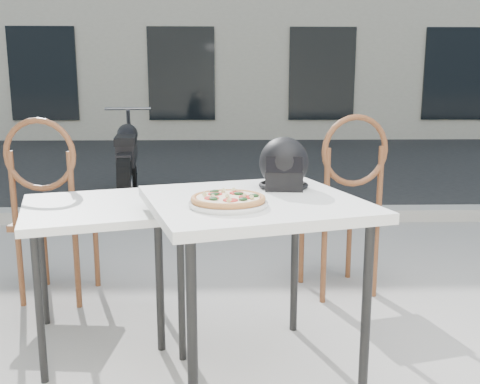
{
  "coord_description": "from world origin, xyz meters",
  "views": [
    {
      "loc": [
        -0.66,
        -2.22,
        1.34
      ],
      "look_at": [
        -0.59,
        -0.03,
        0.9
      ],
      "focal_mm": 40.0,
      "sensor_mm": 36.0,
      "label": 1
    }
  ],
  "objects_px": {
    "pizza": "(228,198)",
    "motorcycle": "(128,162)",
    "helmet": "(284,166)",
    "cafe_chair_side": "(51,201)",
    "cafe_table_side": "(104,217)",
    "cafe_chair_main": "(345,196)",
    "plate": "(228,204)",
    "cafe_table_main": "(253,215)"
  },
  "relations": [
    {
      "from": "plate",
      "to": "cafe_chair_main",
      "type": "height_order",
      "value": "cafe_chair_main"
    },
    {
      "from": "plate",
      "to": "cafe_table_side",
      "type": "bearing_deg",
      "value": 140.51
    },
    {
      "from": "pizza",
      "to": "cafe_chair_side",
      "type": "relative_size",
      "value": 0.35
    },
    {
      "from": "cafe_table_side",
      "to": "motorcycle",
      "type": "relative_size",
      "value": 0.46
    },
    {
      "from": "cafe_chair_main",
      "to": "cafe_table_side",
      "type": "xyz_separation_m",
      "value": [
        -1.38,
        -0.61,
        0.03
      ]
    },
    {
      "from": "cafe_table_main",
      "to": "cafe_table_side",
      "type": "bearing_deg",
      "value": 154.25
    },
    {
      "from": "plate",
      "to": "pizza",
      "type": "height_order",
      "value": "pizza"
    },
    {
      "from": "plate",
      "to": "cafe_chair_main",
      "type": "distance_m",
      "value": 1.37
    },
    {
      "from": "plate",
      "to": "cafe_chair_side",
      "type": "height_order",
      "value": "cafe_chair_side"
    },
    {
      "from": "pizza",
      "to": "cafe_table_side",
      "type": "bearing_deg",
      "value": 140.53
    },
    {
      "from": "cafe_table_main",
      "to": "cafe_chair_main",
      "type": "relative_size",
      "value": 0.95
    },
    {
      "from": "cafe_chair_side",
      "to": "motorcycle",
      "type": "bearing_deg",
      "value": -83.63
    },
    {
      "from": "motorcycle",
      "to": "pizza",
      "type": "bearing_deg",
      "value": -81.67
    },
    {
      "from": "pizza",
      "to": "plate",
      "type": "bearing_deg",
      "value": -129.9
    },
    {
      "from": "helmet",
      "to": "cafe_chair_main",
      "type": "xyz_separation_m",
      "value": [
        0.47,
        0.74,
        -0.31
      ]
    },
    {
      "from": "cafe_chair_side",
      "to": "cafe_table_main",
      "type": "bearing_deg",
      "value": 147.82
    },
    {
      "from": "cafe_table_main",
      "to": "plate",
      "type": "xyz_separation_m",
      "value": [
        -0.11,
        -0.16,
        0.09
      ]
    },
    {
      "from": "cafe_chair_main",
      "to": "motorcycle",
      "type": "height_order",
      "value": "cafe_chair_main"
    },
    {
      "from": "cafe_chair_side",
      "to": "motorcycle",
      "type": "distance_m",
      "value": 2.94
    },
    {
      "from": "plate",
      "to": "pizza",
      "type": "bearing_deg",
      "value": 50.1
    },
    {
      "from": "pizza",
      "to": "cafe_table_main",
      "type": "bearing_deg",
      "value": 55.25
    },
    {
      "from": "plate",
      "to": "motorcycle",
      "type": "bearing_deg",
      "value": 105.84
    },
    {
      "from": "pizza",
      "to": "motorcycle",
      "type": "height_order",
      "value": "motorcycle"
    },
    {
      "from": "cafe_chair_main",
      "to": "cafe_table_side",
      "type": "relative_size",
      "value": 1.19
    },
    {
      "from": "helmet",
      "to": "cafe_table_side",
      "type": "relative_size",
      "value": 0.28
    },
    {
      "from": "cafe_table_side",
      "to": "cafe_chair_main",
      "type": "bearing_deg",
      "value": 24.04
    },
    {
      "from": "motorcycle",
      "to": "plate",
      "type": "bearing_deg",
      "value": -81.67
    },
    {
      "from": "cafe_chair_main",
      "to": "cafe_table_side",
      "type": "distance_m",
      "value": 1.51
    },
    {
      "from": "helmet",
      "to": "cafe_chair_main",
      "type": "relative_size",
      "value": 0.23
    },
    {
      "from": "cafe_table_main",
      "to": "cafe_chair_side",
      "type": "bearing_deg",
      "value": 142.57
    },
    {
      "from": "helmet",
      "to": "motorcycle",
      "type": "relative_size",
      "value": 0.13
    },
    {
      "from": "pizza",
      "to": "cafe_table_side",
      "type": "distance_m",
      "value": 0.84
    },
    {
      "from": "cafe_table_main",
      "to": "pizza",
      "type": "xyz_separation_m",
      "value": [
        -0.11,
        -0.16,
        0.11
      ]
    },
    {
      "from": "cafe_table_main",
      "to": "pizza",
      "type": "relative_size",
      "value": 2.72
    },
    {
      "from": "pizza",
      "to": "cafe_chair_main",
      "type": "relative_size",
      "value": 0.35
    },
    {
      "from": "plate",
      "to": "pizza",
      "type": "xyz_separation_m",
      "value": [
        0.0,
        0.0,
        0.02
      ]
    },
    {
      "from": "cafe_table_main",
      "to": "motorcycle",
      "type": "height_order",
      "value": "motorcycle"
    },
    {
      "from": "cafe_table_main",
      "to": "cafe_chair_main",
      "type": "distance_m",
      "value": 1.17
    },
    {
      "from": "plate",
      "to": "helmet",
      "type": "distance_m",
      "value": 0.49
    },
    {
      "from": "pizza",
      "to": "motorcycle",
      "type": "xyz_separation_m",
      "value": [
        -1.14,
        4.01,
        -0.41
      ]
    },
    {
      "from": "helmet",
      "to": "cafe_chair_side",
      "type": "height_order",
      "value": "cafe_chair_side"
    },
    {
      "from": "pizza",
      "to": "motorcycle",
      "type": "bearing_deg",
      "value": 105.84
    }
  ]
}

